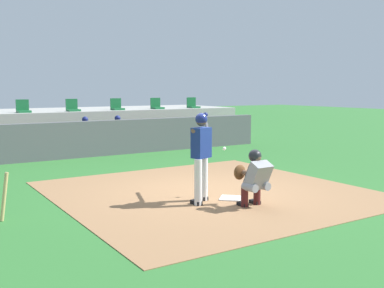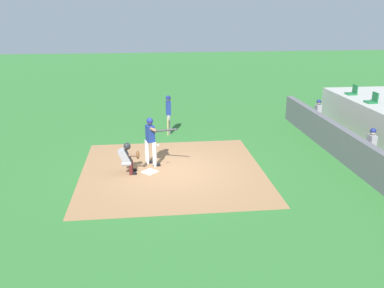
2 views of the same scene
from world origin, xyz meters
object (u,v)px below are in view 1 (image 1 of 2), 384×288
Objects in this scene: stadium_seat_3 at (73,108)px; stadium_seat_2 at (23,109)px; stadium_seat_4 at (117,107)px; catcher_crouched at (254,176)px; home_plate at (231,198)px; dugout_player_1 at (87,134)px; batter_at_plate at (201,152)px; dugout_player_2 at (119,132)px; stadium_seat_6 at (193,105)px; dugout_player_3 at (207,128)px; stadium_seat_5 at (157,106)px.

stadium_seat_2 is at bearing 180.00° from stadium_seat_3.
stadium_seat_3 and stadium_seat_4 have the same top height.
catcher_crouched is at bearing -99.72° from stadium_seat_4.
stadium_seat_4 reaches higher than home_plate.
stadium_seat_3 is (0.01, 10.92, 0.93)m from catcher_crouched.
stadium_seat_3 reaches higher than dugout_player_1.
dugout_player_2 is (1.74, 8.06, -0.36)m from batter_at_plate.
home_plate is at bearing -118.69° from stadium_seat_6.
dugout_player_3 is 3.82m from stadium_seat_4.
home_plate is 0.92× the size of stadium_seat_5.
catcher_crouched is 11.11m from stadium_seat_2.
stadium_seat_4 reaches higher than batter_at_plate.
dugout_player_3 is 5.44m from stadium_seat_3.
stadium_seat_6 is at bearing 62.91° from catcher_crouched.
stadium_seat_2 is at bearing 180.00° from stadium_seat_6.
home_plate is 1.22m from batter_at_plate.
stadium_seat_3 is at bearing 0.00° from stadium_seat_2.
dugout_player_3 is at bearing -16.58° from stadium_seat_2.
batter_at_plate is at bearing -125.06° from dugout_player_3.
dugout_player_3 is at bearing -58.20° from stadium_seat_5.
dugout_player_3 is 2.71× the size of stadium_seat_2.
stadium_seat_3 reaches higher than batter_at_plate.
stadium_seat_2 is 1.00× the size of stadium_seat_3.
catcher_crouched is at bearing -90.95° from home_plate.
stadium_seat_3 is (0.18, 2.03, 0.86)m from dugout_player_1.
stadium_seat_2 is (-2.91, 2.03, 0.86)m from dugout_player_2.
dugout_player_1 is (-0.18, 8.14, 0.65)m from home_plate.
stadium_seat_2 is (-6.83, 2.03, 0.86)m from dugout_player_3.
stadium_seat_2 is at bearing 145.07° from dugout_player_2.
stadium_seat_2 is at bearing 99.59° from catcher_crouched.
stadium_seat_4 reaches higher than dugout_player_1.
dugout_player_3 is 2.71× the size of stadium_seat_3.
stadium_seat_2 and stadium_seat_3 have the same top height.
catcher_crouched is 2.97× the size of stadium_seat_5.
stadium_seat_2 is at bearing 180.00° from stadium_seat_5.
dugout_player_2 is 2.35m from stadium_seat_4.
dugout_player_1 is 1.24m from dugout_player_2.
dugout_player_3 is at bearing -106.32° from stadium_seat_6.
dugout_player_2 is 3.66m from stadium_seat_2.
stadium_seat_5 and stadium_seat_6 have the same top height.
batter_at_plate is at bearing -83.35° from stadium_seat_2.
stadium_seat_5 is (2.66, 2.03, 0.86)m from dugout_player_2.
dugout_player_1 is at bearing 86.47° from batter_at_plate.
home_plate is 8.24m from dugout_player_2.
stadium_seat_6 is (0.60, 2.03, 0.86)m from dugout_player_3.
dugout_player_1 is 2.22m from stadium_seat_3.
stadium_seat_5 is at bearing 0.00° from stadium_seat_4.
stadium_seat_3 is (0.68, 10.09, 0.50)m from batter_at_plate.
stadium_seat_2 is 5.57m from stadium_seat_5.
catcher_crouched is (0.67, -0.82, -0.43)m from batter_at_plate.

